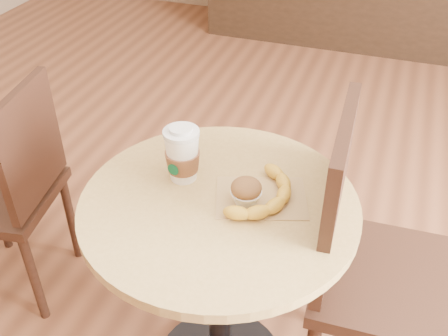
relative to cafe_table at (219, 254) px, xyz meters
name	(u,v)px	position (x,y,z in m)	size (l,w,h in m)	color
cafe_table	(219,254)	(0.00, 0.00, 0.00)	(0.75, 0.75, 0.75)	black
chair_left	(12,188)	(-0.83, 0.12, -0.07)	(0.44, 0.44, 0.88)	black
chair_right	(371,263)	(0.42, 0.11, 0.00)	(0.45, 0.45, 1.00)	black
kraft_bag	(261,198)	(0.10, 0.05, 0.20)	(0.24, 0.18, 0.00)	#A98651
coffee_cup	(182,156)	(-0.13, 0.06, 0.27)	(0.10, 0.10, 0.17)	white
muffin	(246,192)	(0.07, 0.01, 0.24)	(0.08, 0.08, 0.07)	white
banana	(265,193)	(0.11, 0.04, 0.22)	(0.17, 0.27, 0.04)	gold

